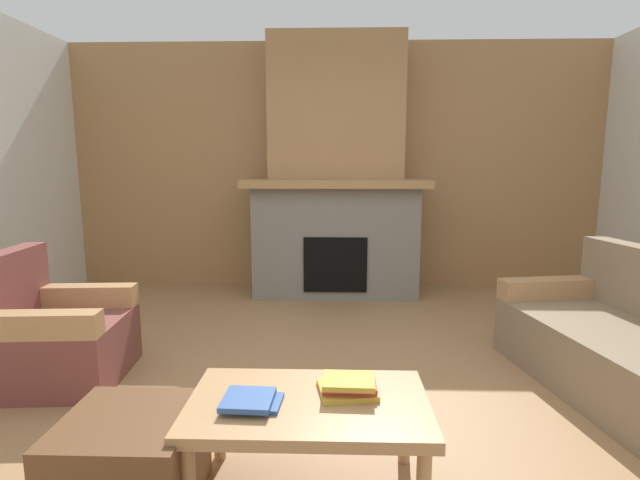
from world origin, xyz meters
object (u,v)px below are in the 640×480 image
Objects in this scene: armchair at (54,336)px; ottoman at (131,463)px; fireplace at (336,185)px; coffee_table at (308,412)px.

ottoman is at bearing -49.72° from armchair.
ottoman is at bearing -103.73° from fireplace.
fireplace is at bearing 50.89° from armchair.
armchair is (-1.82, -2.24, -0.87)m from fireplace.
coffee_table is 0.75m from ottoman.
ottoman is (0.99, -1.17, -0.09)m from armchair.
fireplace reaches higher than coffee_table.
fireplace is 3.18× the size of armchair.
armchair is 1.53m from ottoman.
ottoman is (-0.83, -3.40, -0.96)m from fireplace.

